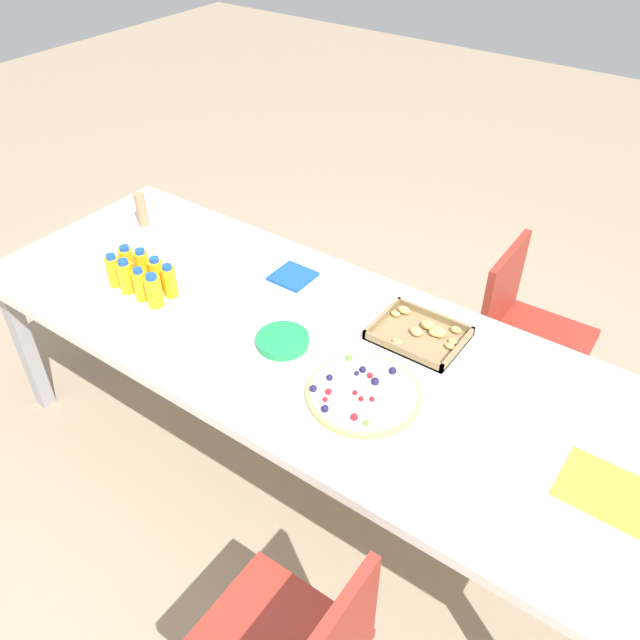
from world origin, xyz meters
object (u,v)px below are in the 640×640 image
Objects in this scene: party_table at (298,345)px; juice_bottle_3 at (154,291)px; paper_folder at (609,492)px; juice_bottle_0 at (114,271)px; juice_bottle_2 at (141,285)px; juice_bottle_5 at (143,267)px; plate_stack at (283,341)px; chair_far_right at (524,326)px; snack_tray at (421,333)px; juice_bottle_6 at (157,274)px; fruit_pizza at (363,393)px; juice_bottle_1 at (126,277)px; juice_bottle_4 at (127,262)px; napkin_stack at (293,276)px; cardboard_tube at (141,209)px; juice_bottle_7 at (170,281)px.

party_table is 19.12× the size of juice_bottle_3.
juice_bottle_3 is 1.62m from paper_folder.
juice_bottle_0 and juice_bottle_2 have the same top height.
juice_bottle_5 is (0.07, 0.08, 0.00)m from juice_bottle_0.
plate_stack is at bearing 1.23° from juice_bottle_5.
snack_tray is at bearing -20.70° from chair_far_right.
snack_tray is (0.96, 0.33, -0.05)m from juice_bottle_6.
plate_stack reaches higher than paper_folder.
fruit_pizza is (1.03, -0.04, -0.06)m from juice_bottle_5.
juice_bottle_1 is at bearing -165.60° from party_table.
juice_bottle_1 is 0.10m from juice_bottle_4.
chair_far_right is 1.62m from juice_bottle_4.
juice_bottle_3 is (-0.53, -0.17, 0.12)m from party_table.
paper_folder is at bearing 4.36° from juice_bottle_3.
juice_bottle_5 is at bearing -142.22° from napkin_stack.
chair_far_right is at bearing 77.44° from fruit_pizza.
paper_folder is at bearing 1.38° from plate_stack.
juice_bottle_3 is (0.15, -0.00, -0.00)m from juice_bottle_1.
chair_far_right is 6.14× the size of juice_bottle_0.
juice_bottle_2 is 0.56m from cardboard_tube.
cardboard_tube is at bearing 168.59° from party_table.
juice_bottle_7 reaches higher than fruit_pizza.
juice_bottle_2 is 0.89× the size of napkin_stack.
juice_bottle_2 is (-1.15, -0.98, 0.30)m from chair_far_right.
juice_bottle_5 is 0.79× the size of plate_stack.
juice_bottle_2 is 0.11m from juice_bottle_7.
chair_far_right is at bearing 57.27° from plate_stack.
juice_bottle_7 is 1.62m from paper_folder.
fruit_pizza is (-0.21, -0.93, 0.25)m from chair_far_right.
juice_bottle_3 is (0.07, 0.00, -0.00)m from juice_bottle_2.
juice_bottle_0 is 0.99× the size of juice_bottle_4.
juice_bottle_0 and juice_bottle_4 have the same top height.
napkin_stack reaches higher than party_table.
paper_folder reaches higher than party_table.
chair_far_right is (0.56, 0.80, -0.18)m from party_table.
juice_bottle_7 is 0.89× the size of napkin_stack.
juice_bottle_3 is 0.89× the size of napkin_stack.
juice_bottle_3 is at bearing -38.20° from cardboard_tube.
juice_bottle_0 is 1.01× the size of juice_bottle_7.
juice_bottle_0 and juice_bottle_7 have the same top height.
cardboard_tube is at bearing 148.01° from juice_bottle_7.
juice_bottle_2 is 1.00× the size of juice_bottle_3.
paper_folder is (1.76, 0.12, -0.06)m from juice_bottle_1.
snack_tray is at bearing 158.55° from paper_folder.
fruit_pizza is at bearing 3.04° from juice_bottle_3.
cardboard_tube reaches higher than juice_bottle_3.
juice_bottle_2 is at bearing -175.76° from paper_folder.
snack_tray reaches higher than plate_stack.
juice_bottle_6 is 0.74× the size of plate_stack.
juice_bottle_6 is at bearing 131.14° from juice_bottle_3.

